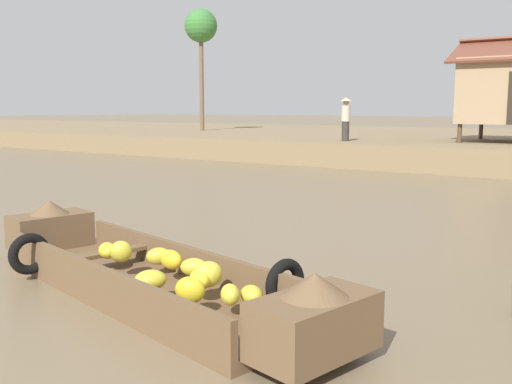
{
  "coord_description": "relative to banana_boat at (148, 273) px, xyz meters",
  "views": [
    {
      "loc": [
        3.95,
        1.17,
        2.11
      ],
      "look_at": [
        -1.02,
        8.42,
        0.85
      ],
      "focal_mm": 40.85,
      "sensor_mm": 36.0,
      "label": 1
    }
  ],
  "objects": [
    {
      "name": "palm_tree_near",
      "position": [
        -16.79,
        21.18,
        6.25
      ],
      "size": [
        1.83,
        1.83,
        6.71
      ],
      "color": "brown",
      "rests_on": "riverbank_strip"
    },
    {
      "name": "banana_boat",
      "position": [
        0.0,
        0.0,
        0.0
      ],
      "size": [
        5.77,
        2.31,
        0.81
      ],
      "color": "brown",
      "rests_on": "ground"
    },
    {
      "name": "ground_plane",
      "position": [
        0.65,
        4.28,
        -0.27
      ],
      "size": [
        300.0,
        300.0,
        0.0
      ],
      "primitive_type": "plane",
      "color": "#726047"
    },
    {
      "name": "vendor_person",
      "position": [
        -5.26,
        15.9,
        1.53
      ],
      "size": [
        0.44,
        0.44,
        1.66
      ],
      "color": "#332D28",
      "rests_on": "riverbank_strip"
    }
  ]
}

